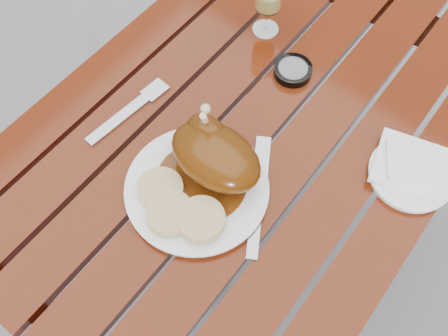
# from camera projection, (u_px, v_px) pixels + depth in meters

# --- Properties ---
(ground) EXTENTS (60.00, 60.00, 0.00)m
(ground) POSITION_uv_depth(u_px,v_px,m) (241.00, 246.00, 1.71)
(ground) COLOR slate
(ground) RESTS_ON ground
(table) EXTENTS (0.80, 1.20, 0.75)m
(table) POSITION_uv_depth(u_px,v_px,m) (245.00, 199.00, 1.38)
(table) COLOR #66260C
(table) RESTS_ON ground
(dinner_plate) EXTENTS (0.31, 0.31, 0.02)m
(dinner_plate) POSITION_uv_depth(u_px,v_px,m) (197.00, 189.00, 0.97)
(dinner_plate) COLOR white
(dinner_plate) RESTS_ON table
(roast_duck) EXTENTS (0.19, 0.19, 0.14)m
(roast_duck) POSITION_uv_depth(u_px,v_px,m) (214.00, 154.00, 0.94)
(roast_duck) COLOR #552609
(roast_duck) RESTS_ON dinner_plate
(bread_dumplings) EXTENTS (0.19, 0.12, 0.03)m
(bread_dumplings) POSITION_uv_depth(u_px,v_px,m) (177.00, 207.00, 0.92)
(bread_dumplings) COLOR #D8B784
(bread_dumplings) RESTS_ON dinner_plate
(wine_glass) EXTENTS (0.08, 0.08, 0.15)m
(wine_glass) POSITION_uv_depth(u_px,v_px,m) (268.00, 6.00, 1.12)
(wine_glass) COLOR #E1C866
(wine_glass) RESTS_ON table
(side_plate) EXTENTS (0.20, 0.20, 0.01)m
(side_plate) POSITION_uv_depth(u_px,v_px,m) (411.00, 175.00, 0.98)
(side_plate) COLOR white
(side_plate) RESTS_ON table
(napkin) EXTENTS (0.17, 0.16, 0.01)m
(napkin) POSITION_uv_depth(u_px,v_px,m) (411.00, 165.00, 0.98)
(napkin) COLOR white
(napkin) RESTS_ON side_plate
(ashtray) EXTENTS (0.11, 0.11, 0.02)m
(ashtray) POSITION_uv_depth(u_px,v_px,m) (293.00, 70.00, 1.11)
(ashtray) COLOR #B2B7BC
(ashtray) RESTS_ON table
(fork) EXTENTS (0.04, 0.20, 0.01)m
(fork) POSITION_uv_depth(u_px,v_px,m) (125.00, 114.00, 1.06)
(fork) COLOR gray
(fork) RESTS_ON table
(knife) EXTENTS (0.13, 0.21, 0.01)m
(knife) POSITION_uv_depth(u_px,v_px,m) (257.00, 204.00, 0.96)
(knife) COLOR gray
(knife) RESTS_ON table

